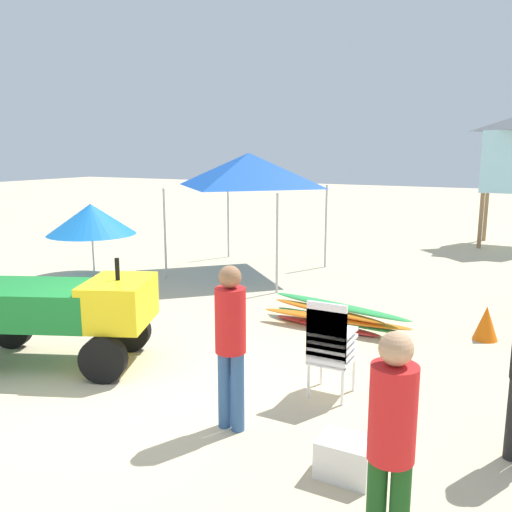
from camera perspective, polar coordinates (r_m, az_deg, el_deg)
name	(u,v)px	position (r m, az deg, el deg)	size (l,w,h in m)	color
ground	(126,385)	(7.16, -13.53, -13.11)	(80.00, 80.00, 0.00)	beige
utility_cart	(61,309)	(7.82, -19.85, -5.26)	(2.81, 2.12, 1.50)	#197A2D
stacked_plastic_chairs	(330,342)	(6.45, 7.77, -8.95)	(0.48, 0.48, 1.20)	white
surfboard_pile	(333,316)	(9.08, 8.17, -6.25)	(2.60, 0.86, 0.40)	red
lifeguard_near_center	(391,437)	(3.93, 14.10, -18.00)	(0.32, 0.32, 1.75)	#194C19
lifeguard_near_right	(231,336)	(5.61, -2.70, -8.48)	(0.32, 0.32, 1.77)	#33598C
popup_canopy	(249,170)	(12.74, -0.75, 9.06)	(2.87, 2.87, 2.84)	#B2B2B7
beach_umbrella_far	(91,219)	(12.95, -17.00, 3.74)	(2.01, 2.01, 1.70)	beige
traffic_cone_near	(486,323)	(9.15, 23.10, -6.52)	(0.38, 0.38, 0.54)	orange
cooler_box	(346,458)	(5.26, 9.44, -20.25)	(0.49, 0.38, 0.35)	white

